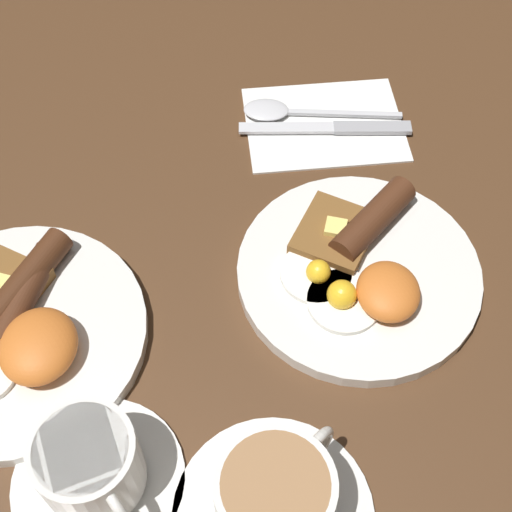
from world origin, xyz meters
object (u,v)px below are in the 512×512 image
object	(u,v)px
breakfast_plate_near	(359,269)
knife	(335,128)
teacup_near	(275,502)
teacup_far	(92,469)
breakfast_plate_far	(18,330)
spoon	(282,111)

from	to	relation	value
breakfast_plate_near	knife	world-z (taller)	breakfast_plate_near
teacup_near	teacup_far	world-z (taller)	teacup_near
breakfast_plate_near	teacup_near	world-z (taller)	teacup_near
breakfast_plate_near	breakfast_plate_far	bearing A→B (deg)	102.51
teacup_far	knife	world-z (taller)	teacup_far
breakfast_plate_far	teacup_near	size ratio (longest dim) A/B	1.50
teacup_near	spoon	xyz separation A→B (m)	(0.45, -0.01, -0.03)
teacup_near	teacup_far	distance (m)	0.14
teacup_far	spoon	size ratio (longest dim) A/B	0.76
knife	spoon	distance (m)	0.06
breakfast_plate_far	spoon	distance (m)	0.38
breakfast_plate_far	knife	distance (m)	0.40
breakfast_plate_near	breakfast_plate_far	size ratio (longest dim) A/B	0.98
teacup_near	spoon	size ratio (longest dim) A/B	0.87
breakfast_plate_far	teacup_far	bearing A→B (deg)	-145.99
breakfast_plate_near	breakfast_plate_far	world-z (taller)	breakfast_plate_far
knife	spoon	world-z (taller)	spoon
knife	spoon	bearing A→B (deg)	-24.16
breakfast_plate_near	teacup_near	bearing A→B (deg)	160.02
knife	spoon	xyz separation A→B (m)	(0.03, 0.06, 0.00)
breakfast_plate_near	teacup_far	xyz separation A→B (m)	(-0.20, 0.22, 0.02)
teacup_far	spoon	xyz separation A→B (m)	(0.42, -0.15, -0.03)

